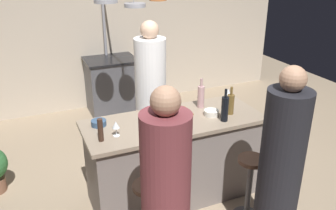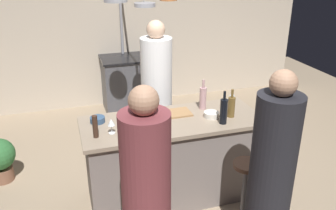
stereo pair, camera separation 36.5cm
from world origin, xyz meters
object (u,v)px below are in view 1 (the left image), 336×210
object	(u,v)px
stove_range	(112,85)
mixing_bowl_blue	(99,123)
wine_bottle_amber	(231,104)
wine_glass_near_right_guest	(155,119)
wine_bottle_rose	(201,96)
bar_stool_right	(249,186)
cutting_board	(175,113)
guest_right	(280,171)
wine_glass_by_chef	(228,92)
guest_left	(166,204)
mixing_bowl_ceramic	(211,113)
chef	(151,99)
pepper_mill	(100,130)
wine_bottle_dark	(225,108)
wine_glass_near_left_guest	(116,125)

from	to	relation	value
stove_range	mixing_bowl_blue	size ratio (longest dim) A/B	6.18
wine_bottle_amber	wine_glass_near_right_guest	world-z (taller)	wine_bottle_amber
stove_range	wine_bottle_rose	distance (m)	2.38
bar_stool_right	cutting_board	distance (m)	1.02
guest_right	cutting_board	xyz separation A→B (m)	(-0.43, 1.13, 0.13)
mixing_bowl_blue	wine_glass_by_chef	bearing A→B (deg)	1.64
guest_left	cutting_board	distance (m)	1.29
guest_left	mixing_bowl_ceramic	size ratio (longest dim) A/B	10.95
chef	guest_left	xyz separation A→B (m)	(-0.58, -1.83, -0.03)
guest_right	pepper_mill	distance (m)	1.55
bar_stool_right	guest_left	size ratio (longest dim) A/B	0.41
chef	wine_bottle_dark	xyz separation A→B (m)	(0.38, -1.03, 0.22)
wine_bottle_rose	wine_bottle_dark	distance (m)	0.40
wine_glass_near_left_guest	mixing_bowl_ceramic	bearing A→B (deg)	3.06
bar_stool_right	mixing_bowl_blue	bearing A→B (deg)	147.43
guest_left	wine_bottle_amber	xyz separation A→B (m)	(1.11, 0.92, 0.24)
wine_glass_near_right_guest	mixing_bowl_blue	size ratio (longest dim) A/B	1.01
wine_glass_by_chef	wine_bottle_dark	bearing A→B (deg)	-125.54
bar_stool_right	cutting_board	xyz separation A→B (m)	(-0.44, 0.75, 0.53)
wine_glass_near_left_guest	wine_glass_by_chef	xyz separation A→B (m)	(1.36, 0.31, 0.00)
stove_range	mixing_bowl_blue	world-z (taller)	mixing_bowl_blue
guest_left	wine_glass_near_right_guest	xyz separation A→B (m)	(0.27, 0.90, 0.23)
wine_bottle_amber	mixing_bowl_ceramic	world-z (taller)	wine_bottle_amber
bar_stool_right	stove_range	bearing A→B (deg)	99.52
guest_left	wine_bottle_rose	size ratio (longest dim) A/B	5.21
wine_bottle_dark	wine_bottle_amber	bearing A→B (deg)	39.87
wine_bottle_rose	mixing_bowl_blue	world-z (taller)	wine_bottle_rose
bar_stool_right	cutting_board	size ratio (longest dim) A/B	2.12
bar_stool_right	wine_glass_by_chef	bearing A→B (deg)	74.35
mixing_bowl_ceramic	guest_right	bearing A→B (deg)	-83.44
guest_left	wine_bottle_rose	distance (m)	1.52
pepper_mill	wine_bottle_dark	size ratio (longest dim) A/B	0.63
guest_right	mixing_bowl_ceramic	world-z (taller)	guest_right
stove_range	guest_left	distance (m)	3.52
cutting_board	wine_glass_near_left_guest	world-z (taller)	wine_glass_near_left_guest
chef	wine_glass_near_left_guest	size ratio (longest dim) A/B	11.94
stove_range	cutting_board	distance (m)	2.37
chef	guest_left	world-z (taller)	chef
chef	stove_range	bearing A→B (deg)	92.14
wine_bottle_rose	mixing_bowl_blue	bearing A→B (deg)	-179.33
chef	mixing_bowl_blue	world-z (taller)	chef
wine_glass_near_left_guest	mixing_bowl_blue	bearing A→B (deg)	109.62
guest_right	wine_bottle_dark	xyz separation A→B (m)	(-0.06, 0.79, 0.25)
mixing_bowl_ceramic	wine_bottle_amber	bearing A→B (deg)	-12.29
wine_bottle_rose	wine_bottle_amber	xyz separation A→B (m)	(0.20, -0.27, -0.01)
guest_left	wine_glass_near_left_guest	world-z (taller)	guest_left
guest_right	wine_bottle_dark	world-z (taller)	guest_right
mixing_bowl_ceramic	chef	bearing A→B (deg)	111.03
bar_stool_right	guest_right	world-z (taller)	guest_right
guest_right	wine_glass_near_left_guest	distance (m)	1.45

